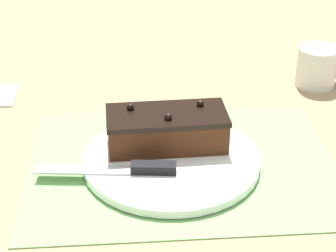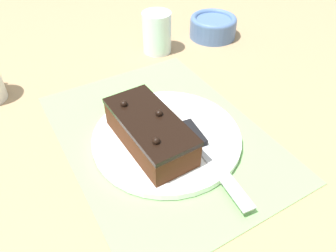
# 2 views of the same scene
# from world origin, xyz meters

# --- Properties ---
(ground_plane) EXTENTS (3.00, 3.00, 0.00)m
(ground_plane) POSITION_xyz_m (0.00, 0.00, 0.00)
(ground_plane) COLOR #9E7F5B
(placemat_woven) EXTENTS (0.46, 0.34, 0.00)m
(placemat_woven) POSITION_xyz_m (0.00, 0.00, 0.00)
(placemat_woven) COLOR #7AB266
(placemat_woven) RESTS_ON ground_plane
(cake_plate) EXTENTS (0.26, 0.26, 0.01)m
(cake_plate) POSITION_xyz_m (-0.02, -0.00, 0.01)
(cake_plate) COLOR white
(cake_plate) RESTS_ON placemat_woven
(chocolate_cake) EXTENTS (0.18, 0.09, 0.06)m
(chocolate_cake) POSITION_xyz_m (-0.02, 0.03, 0.04)
(chocolate_cake) COLOR #472614
(chocolate_cake) RESTS_ON cake_plate
(serving_knife) EXTENTS (0.20, 0.04, 0.01)m
(serving_knife) POSITION_xyz_m (-0.08, -0.04, 0.02)
(serving_knife) COLOR black
(serving_knife) RESTS_ON cake_plate
(drinking_glass) EXTENTS (0.07, 0.07, 0.10)m
(drinking_glass) POSITION_xyz_m (0.29, -0.15, 0.05)
(drinking_glass) COLOR silver
(drinking_glass) RESTS_ON ground_plane
(small_bowl) EXTENTS (0.12, 0.12, 0.06)m
(small_bowl) POSITION_xyz_m (0.28, -0.32, 0.03)
(small_bowl) COLOR #4C6B9E
(small_bowl) RESTS_ON ground_plane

